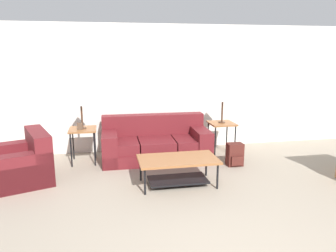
{
  "coord_description": "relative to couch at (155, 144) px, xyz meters",
  "views": [
    {
      "loc": [
        -1.23,
        -2.41,
        2.03
      ],
      "look_at": [
        -0.17,
        2.95,
        0.8
      ],
      "focal_mm": 35.0,
      "sensor_mm": 36.0,
      "label": 1
    }
  ],
  "objects": [
    {
      "name": "table_lamp_left",
      "position": [
        -1.36,
        0.02,
        0.9
      ],
      "size": [
        0.29,
        0.29,
        0.66
      ],
      "color": "#472D1E",
      "rests_on": "side_table_left"
    },
    {
      "name": "side_table_left",
      "position": [
        -1.36,
        0.02,
        0.29
      ],
      "size": [
        0.49,
        0.53,
        0.65
      ],
      "color": "#935B33",
      "rests_on": "ground_plane"
    },
    {
      "name": "coffee_table",
      "position": [
        0.14,
        -1.36,
        0.03
      ],
      "size": [
        1.23,
        0.68,
        0.43
      ],
      "color": "#935B33",
      "rests_on": "ground_plane"
    },
    {
      "name": "backpack",
      "position": [
        1.36,
        -0.7,
        -0.09
      ],
      "size": [
        0.29,
        0.27,
        0.42
      ],
      "color": "#4C1E19",
      "rests_on": "ground_plane"
    },
    {
      "name": "armchair",
      "position": [
        -2.28,
        -0.74,
        -0.0
      ],
      "size": [
        1.19,
        1.28,
        0.8
      ],
      "color": "maroon",
      "rests_on": "ground_plane"
    },
    {
      "name": "wall_back",
      "position": [
        0.28,
        0.68,
        1.01
      ],
      "size": [
        9.12,
        0.06,
        2.6
      ],
      "color": "silver",
      "rests_on": "ground_plane"
    },
    {
      "name": "couch",
      "position": [
        0.0,
        0.0,
        0.0
      ],
      "size": [
        2.05,
        1.02,
        0.82
      ],
      "color": "maroon",
      "rests_on": "ground_plane"
    },
    {
      "name": "side_table_right",
      "position": [
        1.36,
        0.02,
        0.29
      ],
      "size": [
        0.49,
        0.53,
        0.65
      ],
      "color": "#935B33",
      "rests_on": "ground_plane"
    },
    {
      "name": "picture_frame",
      "position": [
        -1.4,
        -0.06,
        0.43
      ],
      "size": [
        0.1,
        0.04,
        0.13
      ],
      "color": "#4C3828",
      "rests_on": "side_table_left"
    },
    {
      "name": "table_lamp_right",
      "position": [
        1.36,
        0.02,
        0.9
      ],
      "size": [
        0.29,
        0.29,
        0.66
      ],
      "color": "#472D1E",
      "rests_on": "side_table_right"
    }
  ]
}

